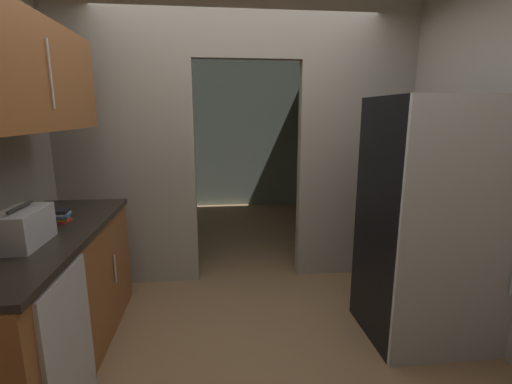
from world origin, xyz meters
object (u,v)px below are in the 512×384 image
at_px(boombox, 23,228).
at_px(book_stack, 60,216).
at_px(refrigerator, 431,222).
at_px(dishwasher, 70,351).

distance_m(boombox, book_stack, 0.45).
xyz_separation_m(refrigerator, book_stack, (-2.55, 0.20, 0.08)).
xyz_separation_m(refrigerator, boombox, (-2.57, -0.25, 0.14)).
distance_m(refrigerator, book_stack, 2.56).
relative_size(refrigerator, book_stack, 10.39).
bearing_deg(boombox, refrigerator, 5.57).
bearing_deg(book_stack, dishwasher, -69.14).
xyz_separation_m(dishwasher, book_stack, (-0.28, 0.74, 0.52)).
distance_m(refrigerator, boombox, 2.58).
bearing_deg(book_stack, refrigerator, -4.40).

